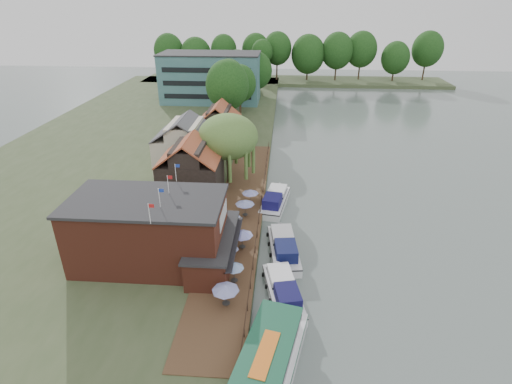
{
  "coord_description": "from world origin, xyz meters",
  "views": [
    {
      "loc": [
        -2.57,
        -34.91,
        26.18
      ],
      "look_at": [
        -6.0,
        12.0,
        3.0
      ],
      "focal_mm": 28.0,
      "sensor_mm": 36.0,
      "label": 1
    }
  ],
  "objects_px": {
    "cottage_b": "(186,143)",
    "umbrella_1": "(234,273)",
    "cruiser_1": "(284,245)",
    "cruiser_0": "(283,288)",
    "umbrella_4": "(232,224)",
    "tour_boat": "(262,377)",
    "hotel_block": "(211,77)",
    "willow": "(228,150)",
    "umbrella_0": "(226,296)",
    "umbrella_6": "(250,198)",
    "cottage_a": "(191,168)",
    "cruiser_2": "(275,198)",
    "pub": "(168,231)",
    "swan": "(252,368)",
    "umbrella_5": "(245,209)",
    "umbrella_3": "(242,240)",
    "cottage_c": "(220,127)",
    "umbrella_2": "(229,254)"
  },
  "relations": [
    {
      "from": "cottage_b",
      "to": "umbrella_2",
      "type": "relative_size",
      "value": 4.04
    },
    {
      "from": "willow",
      "to": "cottage_c",
      "type": "bearing_deg",
      "value": 104.04
    },
    {
      "from": "cottage_b",
      "to": "umbrella_5",
      "type": "relative_size",
      "value": 3.98
    },
    {
      "from": "willow",
      "to": "umbrella_4",
      "type": "distance_m",
      "value": 14.81
    },
    {
      "from": "tour_boat",
      "to": "hotel_block",
      "type": "bearing_deg",
      "value": 114.97
    },
    {
      "from": "cottage_a",
      "to": "umbrella_4",
      "type": "distance_m",
      "value": 11.7
    },
    {
      "from": "hotel_block",
      "to": "cruiser_2",
      "type": "relative_size",
      "value": 2.54
    },
    {
      "from": "umbrella_1",
      "to": "umbrella_3",
      "type": "bearing_deg",
      "value": 88.31
    },
    {
      "from": "pub",
      "to": "cottage_a",
      "type": "bearing_deg",
      "value": 93.81
    },
    {
      "from": "hotel_block",
      "to": "cottage_a",
      "type": "bearing_deg",
      "value": -82.87
    },
    {
      "from": "cruiser_1",
      "to": "tour_boat",
      "type": "xyz_separation_m",
      "value": [
        -1.38,
        -17.63,
        0.4
      ]
    },
    {
      "from": "pub",
      "to": "cruiser_1",
      "type": "distance_m",
      "value": 12.76
    },
    {
      "from": "cottage_a",
      "to": "cruiser_1",
      "type": "xyz_separation_m",
      "value": [
        12.81,
        -11.56,
        -4.02
      ]
    },
    {
      "from": "cruiser_1",
      "to": "umbrella_6",
      "type": "bearing_deg",
      "value": 108.89
    },
    {
      "from": "umbrella_0",
      "to": "umbrella_1",
      "type": "xyz_separation_m",
      "value": [
        0.35,
        3.23,
        0.0
      ]
    },
    {
      "from": "cottage_b",
      "to": "cruiser_1",
      "type": "xyz_separation_m",
      "value": [
        15.81,
        -21.56,
        -4.02
      ]
    },
    {
      "from": "pub",
      "to": "umbrella_1",
      "type": "height_order",
      "value": "pub"
    },
    {
      "from": "willow",
      "to": "cruiser_1",
      "type": "bearing_deg",
      "value": -63.37
    },
    {
      "from": "cottage_b",
      "to": "umbrella_1",
      "type": "distance_m",
      "value": 30.56
    },
    {
      "from": "umbrella_1",
      "to": "cruiser_2",
      "type": "xyz_separation_m",
      "value": [
        3.39,
        18.14,
        -1.07
      ]
    },
    {
      "from": "umbrella_4",
      "to": "tour_boat",
      "type": "bearing_deg",
      "value": -76.87
    },
    {
      "from": "cruiser_1",
      "to": "cruiser_0",
      "type": "bearing_deg",
      "value": -96.84
    },
    {
      "from": "cottage_b",
      "to": "willow",
      "type": "height_order",
      "value": "willow"
    },
    {
      "from": "hotel_block",
      "to": "swan",
      "type": "xyz_separation_m",
      "value": [
        17.5,
        -83.25,
        -6.93
      ]
    },
    {
      "from": "cottage_c",
      "to": "cottage_a",
      "type": "bearing_deg",
      "value": -93.01
    },
    {
      "from": "swan",
      "to": "umbrella_5",
      "type": "bearing_deg",
      "value": 96.86
    },
    {
      "from": "umbrella_0",
      "to": "umbrella_6",
      "type": "xyz_separation_m",
      "value": [
        0.52,
        19.27,
        0.0
      ]
    },
    {
      "from": "umbrella_3",
      "to": "tour_boat",
      "type": "height_order",
      "value": "umbrella_3"
    },
    {
      "from": "hotel_block",
      "to": "umbrella_6",
      "type": "xyz_separation_m",
      "value": [
        15.26,
        -58.28,
        -4.86
      ]
    },
    {
      "from": "umbrella_6",
      "to": "cruiser_0",
      "type": "xyz_separation_m",
      "value": [
        4.59,
        -16.5,
        -1.13
      ]
    },
    {
      "from": "hotel_block",
      "to": "cottage_c",
      "type": "height_order",
      "value": "hotel_block"
    },
    {
      "from": "umbrella_1",
      "to": "cruiser_2",
      "type": "distance_m",
      "value": 18.48
    },
    {
      "from": "cottage_b",
      "to": "umbrella_4",
      "type": "bearing_deg",
      "value": -62.98
    },
    {
      "from": "hotel_block",
      "to": "umbrella_0",
      "type": "height_order",
      "value": "hotel_block"
    },
    {
      "from": "umbrella_6",
      "to": "swan",
      "type": "height_order",
      "value": "umbrella_6"
    },
    {
      "from": "willow",
      "to": "umbrella_3",
      "type": "xyz_separation_m",
      "value": [
        3.76,
        -17.51,
        -3.93
      ]
    },
    {
      "from": "umbrella_5",
      "to": "cruiser_0",
      "type": "distance_m",
      "value": 14.37
    },
    {
      "from": "cottage_a",
      "to": "cruiser_1",
      "type": "bearing_deg",
      "value": -42.08
    },
    {
      "from": "hotel_block",
      "to": "cruiser_1",
      "type": "relative_size",
      "value": 2.5
    },
    {
      "from": "cruiser_1",
      "to": "cruiser_2",
      "type": "relative_size",
      "value": 1.01
    },
    {
      "from": "pub",
      "to": "tour_boat",
      "type": "height_order",
      "value": "pub"
    },
    {
      "from": "willow",
      "to": "umbrella_5",
      "type": "distance_m",
      "value": 11.57
    },
    {
      "from": "cottage_b",
      "to": "cruiser_0",
      "type": "distance_m",
      "value": 33.11
    },
    {
      "from": "cottage_b",
      "to": "umbrella_0",
      "type": "xyz_separation_m",
      "value": [
        10.74,
        -31.55,
        -2.96
      ]
    },
    {
      "from": "umbrella_5",
      "to": "tour_boat",
      "type": "relative_size",
      "value": 0.16
    },
    {
      "from": "umbrella_4",
      "to": "swan",
      "type": "bearing_deg",
      "value": -78.29
    },
    {
      "from": "pub",
      "to": "umbrella_2",
      "type": "bearing_deg",
      "value": -2.29
    },
    {
      "from": "cottage_c",
      "to": "umbrella_3",
      "type": "relative_size",
      "value": 3.54
    },
    {
      "from": "cruiser_0",
      "to": "swan",
      "type": "relative_size",
      "value": 21.75
    },
    {
      "from": "hotel_block",
      "to": "willow",
      "type": "distance_m",
      "value": 52.29
    }
  ]
}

